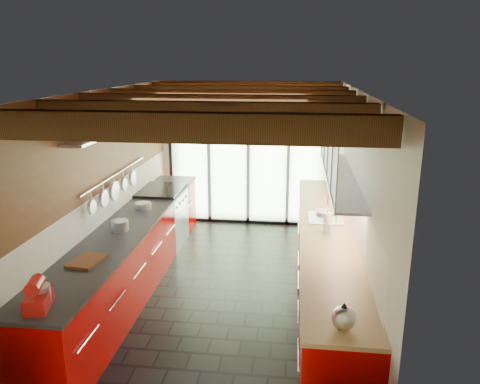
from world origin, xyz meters
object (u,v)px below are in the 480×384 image
Objects in this scene: kettle at (344,316)px; paper_towel at (328,222)px; soap_bottle at (328,226)px; bowl at (324,212)px; stand_mixer at (38,295)px.

paper_towel is at bearing 90.00° from kettle.
bowl is (0.00, 0.74, -0.07)m from soap_bottle.
stand_mixer is 1.76× the size of soap_bottle.
soap_bottle is 0.74m from bowl.
soap_bottle is at bearing 39.37° from stand_mixer.
soap_bottle is at bearing -90.00° from bowl.
paper_towel is 1.22× the size of bowl.
soap_bottle is at bearing 90.00° from kettle.
bowl is (0.00, 0.65, -0.09)m from paper_towel.
kettle is at bearing -90.00° from paper_towel.
stand_mixer is 3.29m from soap_bottle.
stand_mixer is 1.26× the size of paper_towel.
soap_bottle is at bearing -90.00° from paper_towel.
stand_mixer reaches higher than kettle.
bowl is at bearing 90.00° from paper_towel.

